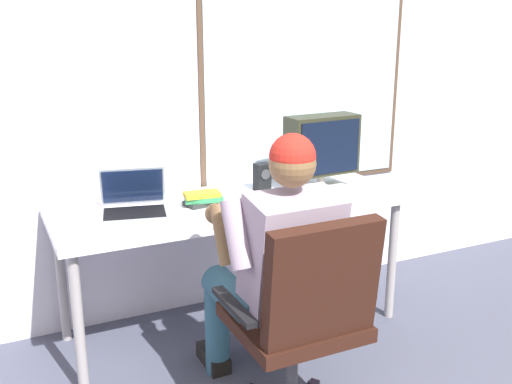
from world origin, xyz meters
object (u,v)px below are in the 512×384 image
person_seated (276,263)px  cd_case (254,205)px  crt_monitor (322,147)px  desk_speaker (262,177)px  desk (232,213)px  book_stack (203,198)px  office_chair (306,310)px  wine_glass (294,186)px  laptop (134,201)px

person_seated → cd_case: bearing=74.3°
crt_monitor → desk_speaker: bearing=162.4°
desk → crt_monitor: 0.64m
person_seated → book_stack: size_ratio=5.80×
office_chair → crt_monitor: 1.23m
office_chair → person_seated: bearing=90.4°
office_chair → crt_monitor: size_ratio=2.27×
wine_glass → desk_speaker: desk_speaker is taller
office_chair → cd_case: 0.84m
person_seated → book_stack: bearing=97.2°
office_chair → wine_glass: 0.89m
desk → office_chair: 0.95m
desk_speaker → cd_case: 0.31m
office_chair → wine_glass: office_chair is taller
person_seated → desk_speaker: bearing=68.1°
office_chair → cd_case: office_chair is taller
book_stack → cd_case: (0.24, -0.13, -0.03)m
cd_case → person_seated: bearing=-105.7°
wine_glass → crt_monitor: bearing=33.8°
desk → office_chair: bearing=-94.9°
office_chair → book_stack: office_chair is taller
person_seated → laptop: size_ratio=3.25×
laptop → desk_speaker: size_ratio=2.48×
person_seated → wine_glass: bearing=54.1°
office_chair → wine_glass: bearing=64.6°
laptop → cd_case: (0.59, -0.18, -0.05)m
crt_monitor → cd_case: bearing=-163.4°
desk → laptop: size_ratio=4.87×
book_stack → laptop: bearing=172.5°
office_chair → laptop: bearing=114.0°
person_seated → laptop: bearing=121.2°
laptop → book_stack: size_ratio=1.78×
desk_speaker → wine_glass: bearing=-80.8°
person_seated → book_stack: (-0.09, 0.68, 0.12)m
desk_speaker → cd_case: bearing=-123.7°
person_seated → cd_case: person_seated is taller
desk → wine_glass: wine_glass is taller
person_seated → desk_speaker: size_ratio=8.08×
desk_speaker → desk: bearing=-152.5°
desk → book_stack: size_ratio=8.67×
desk → cd_case: 0.16m
person_seated → book_stack: 0.69m
crt_monitor → desk_speaker: 0.38m
book_stack → cd_case: size_ratio=1.33×
desk → person_seated: (-0.08, -0.67, -0.02)m
laptop → office_chair: bearing=-66.0°
desk → book_stack: book_stack is taller
wine_glass → office_chair: bearing=-115.4°
crt_monitor → wine_glass: size_ratio=3.11×
desk → wine_glass: bearing=-30.2°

